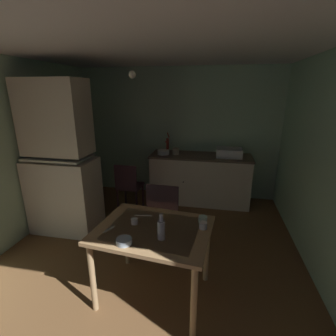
{
  "coord_description": "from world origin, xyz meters",
  "views": [
    {
      "loc": [
        0.74,
        -2.79,
        2.02
      ],
      "look_at": [
        0.18,
        0.06,
        1.11
      ],
      "focal_mm": 26.37,
      "sensor_mm": 36.0,
      "label": 1
    }
  ],
  "objects_px": {
    "mixing_bowl_counter": "(163,152)",
    "dining_table": "(153,237)",
    "hand_pump": "(168,144)",
    "serving_bowl_wide": "(124,241)",
    "glass_bottle": "(161,229)",
    "sink_basin": "(229,152)",
    "chair_by_counter": "(129,186)",
    "hutch_cabinet": "(61,164)",
    "chair_far_side": "(165,219)",
    "mug_tall": "(203,225)"
  },
  "relations": [
    {
      "from": "hand_pump",
      "to": "dining_table",
      "type": "height_order",
      "value": "hand_pump"
    },
    {
      "from": "glass_bottle",
      "to": "chair_far_side",
      "type": "bearing_deg",
      "value": 99.82
    },
    {
      "from": "hutch_cabinet",
      "to": "hand_pump",
      "type": "distance_m",
      "value": 1.9
    },
    {
      "from": "chair_by_counter",
      "to": "glass_bottle",
      "type": "height_order",
      "value": "glass_bottle"
    },
    {
      "from": "chair_by_counter",
      "to": "serving_bowl_wide",
      "type": "height_order",
      "value": "chair_by_counter"
    },
    {
      "from": "mixing_bowl_counter",
      "to": "chair_by_counter",
      "type": "distance_m",
      "value": 0.9
    },
    {
      "from": "hutch_cabinet",
      "to": "glass_bottle",
      "type": "xyz_separation_m",
      "value": [
        1.72,
        -1.15,
        -0.16
      ]
    },
    {
      "from": "mixing_bowl_counter",
      "to": "sink_basin",
      "type": "bearing_deg",
      "value": 2.43
    },
    {
      "from": "dining_table",
      "to": "chair_by_counter",
      "type": "height_order",
      "value": "chair_by_counter"
    },
    {
      "from": "hutch_cabinet",
      "to": "chair_far_side",
      "type": "relative_size",
      "value": 2.18
    },
    {
      "from": "sink_basin",
      "to": "mixing_bowl_counter",
      "type": "distance_m",
      "value": 1.18
    },
    {
      "from": "sink_basin",
      "to": "glass_bottle",
      "type": "xyz_separation_m",
      "value": [
        -0.67,
        -2.52,
        -0.11
      ]
    },
    {
      "from": "chair_far_side",
      "to": "sink_basin",
      "type": "bearing_deg",
      "value": 64.99
    },
    {
      "from": "hutch_cabinet",
      "to": "serving_bowl_wide",
      "type": "height_order",
      "value": "hutch_cabinet"
    },
    {
      "from": "mixing_bowl_counter",
      "to": "serving_bowl_wide",
      "type": "bearing_deg",
      "value": -85.32
    },
    {
      "from": "sink_basin",
      "to": "serving_bowl_wide",
      "type": "height_order",
      "value": "sink_basin"
    },
    {
      "from": "mixing_bowl_counter",
      "to": "mug_tall",
      "type": "distance_m",
      "value": 2.39
    },
    {
      "from": "chair_far_side",
      "to": "chair_by_counter",
      "type": "bearing_deg",
      "value": 128.27
    },
    {
      "from": "hand_pump",
      "to": "mug_tall",
      "type": "xyz_separation_m",
      "value": [
        0.8,
        -2.32,
        -0.27
      ]
    },
    {
      "from": "serving_bowl_wide",
      "to": "hutch_cabinet",
      "type": "bearing_deg",
      "value": 137.91
    },
    {
      "from": "sink_basin",
      "to": "mixing_bowl_counter",
      "type": "relative_size",
      "value": 2.02
    },
    {
      "from": "chair_by_counter",
      "to": "sink_basin",
      "type": "bearing_deg",
      "value": 20.93
    },
    {
      "from": "serving_bowl_wide",
      "to": "mixing_bowl_counter",
      "type": "bearing_deg",
      "value": 94.68
    },
    {
      "from": "sink_basin",
      "to": "hand_pump",
      "type": "height_order",
      "value": "hand_pump"
    },
    {
      "from": "sink_basin",
      "to": "serving_bowl_wide",
      "type": "bearing_deg",
      "value": -109.99
    },
    {
      "from": "chair_far_side",
      "to": "glass_bottle",
      "type": "height_order",
      "value": "glass_bottle"
    },
    {
      "from": "sink_basin",
      "to": "mixing_bowl_counter",
      "type": "bearing_deg",
      "value": -177.57
    },
    {
      "from": "chair_far_side",
      "to": "serving_bowl_wide",
      "type": "bearing_deg",
      "value": -99.8
    },
    {
      "from": "hutch_cabinet",
      "to": "chair_by_counter",
      "type": "distance_m",
      "value": 1.17
    },
    {
      "from": "hutch_cabinet",
      "to": "serving_bowl_wide",
      "type": "bearing_deg",
      "value": -42.09
    },
    {
      "from": "hutch_cabinet",
      "to": "hand_pump",
      "type": "relative_size",
      "value": 5.59
    },
    {
      "from": "hand_pump",
      "to": "chair_far_side",
      "type": "height_order",
      "value": "hand_pump"
    },
    {
      "from": "chair_far_side",
      "to": "chair_by_counter",
      "type": "distance_m",
      "value": 1.39
    },
    {
      "from": "dining_table",
      "to": "serving_bowl_wide",
      "type": "height_order",
      "value": "serving_bowl_wide"
    },
    {
      "from": "sink_basin",
      "to": "dining_table",
      "type": "distance_m",
      "value": 2.51
    },
    {
      "from": "sink_basin",
      "to": "mixing_bowl_counter",
      "type": "height_order",
      "value": "sink_basin"
    },
    {
      "from": "sink_basin",
      "to": "mug_tall",
      "type": "relative_size",
      "value": 5.85
    },
    {
      "from": "chair_far_side",
      "to": "hutch_cabinet",
      "type": "bearing_deg",
      "value": 167.29
    },
    {
      "from": "chair_by_counter",
      "to": "mug_tall",
      "type": "relative_size",
      "value": 11.49
    },
    {
      "from": "sink_basin",
      "to": "dining_table",
      "type": "xyz_separation_m",
      "value": [
        -0.78,
        -2.36,
        -0.31
      ]
    },
    {
      "from": "sink_basin",
      "to": "hand_pump",
      "type": "xyz_separation_m",
      "value": [
        -1.12,
        0.05,
        0.09
      ]
    },
    {
      "from": "mixing_bowl_counter",
      "to": "dining_table",
      "type": "distance_m",
      "value": 2.36
    },
    {
      "from": "sink_basin",
      "to": "glass_bottle",
      "type": "height_order",
      "value": "sink_basin"
    },
    {
      "from": "hutch_cabinet",
      "to": "serving_bowl_wide",
      "type": "xyz_separation_m",
      "value": [
        1.42,
        -1.28,
        -0.23
      ]
    },
    {
      "from": "mixing_bowl_counter",
      "to": "glass_bottle",
      "type": "height_order",
      "value": "glass_bottle"
    },
    {
      "from": "chair_by_counter",
      "to": "hand_pump",
      "type": "bearing_deg",
      "value": 51.42
    },
    {
      "from": "serving_bowl_wide",
      "to": "glass_bottle",
      "type": "height_order",
      "value": "glass_bottle"
    },
    {
      "from": "dining_table",
      "to": "glass_bottle",
      "type": "xyz_separation_m",
      "value": [
        0.11,
        -0.16,
        0.2
      ]
    },
    {
      "from": "mixing_bowl_counter",
      "to": "chair_by_counter",
      "type": "relative_size",
      "value": 0.25
    },
    {
      "from": "dining_table",
      "to": "chair_far_side",
      "type": "relative_size",
      "value": 1.15
    }
  ]
}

